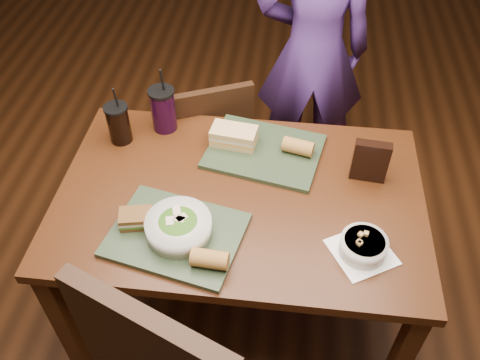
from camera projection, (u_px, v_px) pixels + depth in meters
The scene contains 15 objects.
ground at pixel (240, 305), 2.34m from camera, with size 6.00×6.00×0.00m, color #381C0B.
dining_table at pixel (240, 211), 1.87m from camera, with size 1.30×0.85×0.75m.
chair_far at pixel (217, 146), 2.40m from camera, with size 0.49×0.50×0.85m.
diner at pixel (313, 52), 2.45m from camera, with size 0.55×0.36×1.51m, color #4A2A74.
tray_near at pixel (176, 235), 1.66m from camera, with size 0.42×0.32×0.02m, color #273621.
tray_far at pixel (264, 151), 1.94m from camera, with size 0.42×0.32×0.02m, color #273621.
salad_bowl at pixel (179, 226), 1.63m from camera, with size 0.21×0.21×0.07m.
soup_bowl at pixel (363, 246), 1.60m from camera, with size 0.25×0.25×0.07m.
sandwich_near at pixel (136, 219), 1.66m from camera, with size 0.12×0.09×0.05m.
sandwich_far at pixel (234, 136), 1.94m from camera, with size 0.18×0.12×0.07m.
baguette_near at pixel (210, 259), 1.55m from camera, with size 0.06×0.06×0.12m, color #AD7533.
baguette_far at pixel (298, 147), 1.91m from camera, with size 0.06×0.06×0.12m, color #AD7533.
cup_cola at pixel (119, 123), 1.95m from camera, with size 0.09×0.09×0.25m.
cup_berry at pixel (163, 109), 1.99m from camera, with size 0.10×0.10×0.28m.
chip_bag at pixel (370, 161), 1.80m from camera, with size 0.13×0.04×0.17m, color black.
Camera 1 is at (0.14, -1.22, 2.07)m, focal length 38.00 mm.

